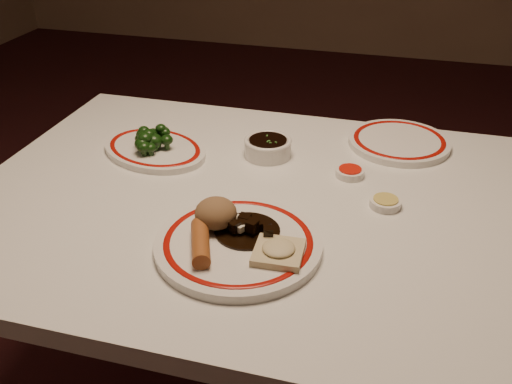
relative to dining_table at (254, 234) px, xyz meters
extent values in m
cube|color=white|center=(0.00, 0.00, 0.07)|extent=(1.20, 0.90, 0.04)
cylinder|color=black|center=(-0.54, 0.39, -0.30)|extent=(0.06, 0.06, 0.71)
cylinder|color=black|center=(0.54, 0.39, -0.30)|extent=(0.06, 0.06, 0.71)
cylinder|color=silver|center=(0.02, -0.18, 0.10)|extent=(0.38, 0.38, 0.02)
torus|color=#950F07|center=(0.02, -0.18, 0.11)|extent=(0.33, 0.33, 0.00)
ellipsoid|color=brown|center=(-0.03, -0.15, 0.14)|extent=(0.08, 0.08, 0.06)
cylinder|color=#9E5627|center=(-0.04, -0.22, 0.13)|extent=(0.07, 0.12, 0.03)
cube|color=#C8BA8D|center=(0.10, -0.20, 0.12)|extent=(0.09, 0.09, 0.01)
ellipsoid|color=#C8BA8D|center=(0.10, -0.20, 0.13)|extent=(0.06, 0.06, 0.02)
cylinder|color=black|center=(0.03, -0.15, 0.11)|extent=(0.12, 0.12, 0.00)
cube|color=black|center=(0.05, -0.14, 0.12)|extent=(0.02, 0.02, 0.02)
cube|color=black|center=(0.04, -0.15, 0.12)|extent=(0.02, 0.02, 0.02)
cube|color=black|center=(0.04, -0.15, 0.12)|extent=(0.03, 0.03, 0.02)
cube|color=black|center=(0.02, -0.15, 0.12)|extent=(0.03, 0.03, 0.02)
cube|color=black|center=(0.06, -0.14, 0.12)|extent=(0.02, 0.02, 0.02)
cube|color=black|center=(0.01, -0.16, 0.13)|extent=(0.02, 0.02, 0.02)
cube|color=black|center=(0.03, -0.15, 0.12)|extent=(0.02, 0.02, 0.02)
cube|color=black|center=(0.04, -0.16, 0.13)|extent=(0.02, 0.02, 0.02)
cube|color=black|center=(0.02, -0.13, 0.12)|extent=(0.02, 0.02, 0.02)
cube|color=black|center=(0.03, -0.14, 0.13)|extent=(0.02, 0.02, 0.02)
cube|color=black|center=(0.07, -0.17, 0.13)|extent=(0.02, 0.02, 0.02)
cube|color=beige|center=(0.02, -0.16, 0.13)|extent=(0.02, 0.02, 0.01)
cube|color=beige|center=(0.01, -0.13, 0.12)|extent=(0.02, 0.02, 0.01)
torus|color=#950F07|center=(-0.28, 0.14, 0.11)|extent=(0.31, 0.31, 0.00)
cylinder|color=#23471C|center=(-0.31, 0.13, 0.11)|extent=(0.01, 0.01, 0.01)
ellipsoid|color=black|center=(-0.31, 0.13, 0.13)|extent=(0.03, 0.03, 0.02)
cylinder|color=#23471C|center=(-0.27, 0.09, 0.11)|extent=(0.01, 0.01, 0.01)
ellipsoid|color=black|center=(-0.27, 0.09, 0.13)|extent=(0.03, 0.03, 0.02)
cylinder|color=#23471C|center=(-0.28, 0.12, 0.11)|extent=(0.01, 0.01, 0.01)
ellipsoid|color=black|center=(-0.28, 0.12, 0.13)|extent=(0.04, 0.04, 0.03)
cylinder|color=#23471C|center=(-0.30, 0.11, 0.11)|extent=(0.01, 0.01, 0.01)
ellipsoid|color=black|center=(-0.30, 0.11, 0.13)|extent=(0.03, 0.03, 0.02)
cylinder|color=#23471C|center=(-0.30, 0.16, 0.11)|extent=(0.01, 0.01, 0.01)
ellipsoid|color=black|center=(-0.30, 0.16, 0.13)|extent=(0.03, 0.03, 0.02)
cylinder|color=#23471C|center=(-0.27, 0.12, 0.11)|extent=(0.01, 0.01, 0.01)
ellipsoid|color=black|center=(-0.27, 0.12, 0.12)|extent=(0.03, 0.03, 0.02)
cylinder|color=#23471C|center=(-0.27, 0.12, 0.11)|extent=(0.01, 0.01, 0.01)
ellipsoid|color=black|center=(-0.27, 0.12, 0.13)|extent=(0.03, 0.03, 0.03)
cylinder|color=#23471C|center=(-0.29, 0.16, 0.11)|extent=(0.01, 0.01, 0.01)
ellipsoid|color=black|center=(-0.29, 0.16, 0.13)|extent=(0.03, 0.03, 0.02)
cylinder|color=#23471C|center=(-0.29, 0.10, 0.11)|extent=(0.01, 0.01, 0.01)
ellipsoid|color=black|center=(-0.29, 0.10, 0.13)|extent=(0.04, 0.04, 0.03)
cylinder|color=#23471C|center=(-0.28, 0.12, 0.11)|extent=(0.01, 0.01, 0.01)
ellipsoid|color=black|center=(-0.28, 0.12, 0.13)|extent=(0.04, 0.04, 0.03)
cylinder|color=#23471C|center=(-0.30, 0.13, 0.11)|extent=(0.01, 0.01, 0.02)
ellipsoid|color=black|center=(-0.30, 0.13, 0.13)|extent=(0.03, 0.03, 0.02)
cylinder|color=#23471C|center=(-0.28, 0.18, 0.11)|extent=(0.01, 0.01, 0.01)
ellipsoid|color=black|center=(-0.28, 0.18, 0.13)|extent=(0.03, 0.03, 0.02)
cylinder|color=#23471C|center=(-0.25, 0.13, 0.11)|extent=(0.01, 0.01, 0.02)
ellipsoid|color=black|center=(-0.25, 0.13, 0.13)|extent=(0.03, 0.03, 0.02)
cylinder|color=#23471C|center=(-0.31, 0.14, 0.11)|extent=(0.01, 0.01, 0.01)
ellipsoid|color=black|center=(-0.31, 0.14, 0.13)|extent=(0.03, 0.03, 0.03)
cylinder|color=#23471C|center=(-0.28, 0.13, 0.11)|extent=(0.01, 0.01, 0.01)
ellipsoid|color=black|center=(-0.28, 0.13, 0.13)|extent=(0.03, 0.03, 0.02)
cylinder|color=#23471C|center=(-0.28, 0.17, 0.11)|extent=(0.01, 0.01, 0.01)
ellipsoid|color=black|center=(-0.28, 0.17, 0.13)|extent=(0.03, 0.03, 0.03)
cylinder|color=#23471C|center=(-0.29, 0.13, 0.11)|extent=(0.01, 0.01, 0.01)
ellipsoid|color=black|center=(-0.29, 0.13, 0.12)|extent=(0.03, 0.03, 0.03)
cylinder|color=#23471C|center=(-0.30, 0.14, 0.11)|extent=(0.01, 0.01, 0.01)
ellipsoid|color=black|center=(-0.30, 0.14, 0.13)|extent=(0.04, 0.04, 0.03)
cylinder|color=#23471C|center=(-0.31, 0.15, 0.11)|extent=(0.01, 0.01, 0.01)
ellipsoid|color=black|center=(-0.31, 0.15, 0.13)|extent=(0.04, 0.04, 0.03)
cylinder|color=#23471C|center=(-0.29, 0.13, 0.11)|extent=(0.01, 0.01, 0.01)
ellipsoid|color=black|center=(-0.29, 0.13, 0.13)|extent=(0.03, 0.03, 0.02)
cylinder|color=#23471C|center=(-0.29, 0.09, 0.11)|extent=(0.01, 0.01, 0.01)
ellipsoid|color=black|center=(-0.29, 0.09, 0.13)|extent=(0.03, 0.03, 0.03)
ellipsoid|color=black|center=(-0.26, 0.16, 0.14)|extent=(0.03, 0.03, 0.02)
ellipsoid|color=black|center=(-0.29, 0.11, 0.14)|extent=(0.03, 0.03, 0.03)
ellipsoid|color=black|center=(-0.31, 0.15, 0.14)|extent=(0.03, 0.03, 0.02)
ellipsoid|color=black|center=(-0.30, 0.12, 0.14)|extent=(0.03, 0.03, 0.02)
ellipsoid|color=black|center=(-0.29, 0.12, 0.14)|extent=(0.03, 0.03, 0.03)
ellipsoid|color=black|center=(-0.29, 0.13, 0.14)|extent=(0.03, 0.03, 0.02)
ellipsoid|color=black|center=(-0.27, 0.16, 0.15)|extent=(0.03, 0.03, 0.02)
cylinder|color=silver|center=(-0.02, 0.19, 0.11)|extent=(0.11, 0.11, 0.04)
cylinder|color=black|center=(-0.02, 0.19, 0.13)|extent=(0.09, 0.09, 0.00)
cylinder|color=silver|center=(0.18, 0.14, 0.10)|extent=(0.06, 0.06, 0.02)
cylinder|color=red|center=(0.18, 0.14, 0.11)|extent=(0.05, 0.05, 0.00)
cylinder|color=silver|center=(0.26, 0.04, 0.10)|extent=(0.06, 0.06, 0.02)
cylinder|color=#C7B252|center=(0.26, 0.04, 0.11)|extent=(0.05, 0.05, 0.00)
cylinder|color=silver|center=(0.28, 0.33, 0.10)|extent=(0.25, 0.25, 0.02)
torus|color=#950F07|center=(0.28, 0.33, 0.11)|extent=(0.21, 0.21, 0.00)
camera|label=1|loc=(0.27, -0.97, 0.71)|focal=40.00mm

